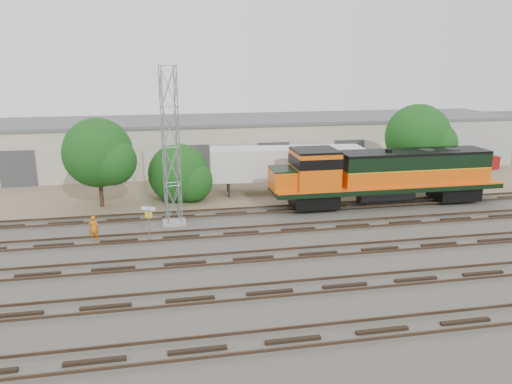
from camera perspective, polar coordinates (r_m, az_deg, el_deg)
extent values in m
plane|color=#47423A|center=(33.34, 5.53, -5.20)|extent=(140.00, 140.00, 0.00)
cube|color=#726047|center=(47.27, 0.41, 0.99)|extent=(80.00, 16.00, 0.02)
cube|color=black|center=(23.13, 14.21, -15.08)|extent=(80.00, 2.40, 0.14)
cube|color=#4C3828|center=(22.48, 15.06, -15.68)|extent=(80.00, 0.08, 0.14)
cube|color=#4C3828|center=(23.65, 13.45, -13.93)|extent=(80.00, 0.08, 0.14)
cube|color=black|center=(26.77, 10.12, -10.48)|extent=(80.00, 2.40, 0.14)
cube|color=#4C3828|center=(26.09, 10.73, -10.89)|extent=(80.00, 0.08, 0.14)
cube|color=#4C3828|center=(27.35, 9.57, -9.56)|extent=(80.00, 0.08, 0.14)
cube|color=black|center=(30.64, 7.12, -6.97)|extent=(80.00, 2.40, 0.14)
cube|color=#4C3828|center=(29.93, 7.57, -7.25)|extent=(80.00, 0.08, 0.14)
cube|color=#4C3828|center=(31.25, 6.70, -6.24)|extent=(80.00, 0.08, 0.14)
cube|color=black|center=(34.67, 4.83, -4.26)|extent=(80.00, 2.40, 0.14)
cube|color=#4C3828|center=(33.94, 5.18, -4.44)|extent=(80.00, 0.08, 0.14)
cube|color=#4C3828|center=(35.30, 4.51, -3.65)|extent=(80.00, 0.08, 0.14)
cube|color=black|center=(38.79, 3.04, -2.10)|extent=(80.00, 2.40, 0.14)
cube|color=#4C3828|center=(38.06, 3.31, -2.23)|extent=(80.00, 0.08, 0.14)
cube|color=#4C3828|center=(39.45, 2.78, -1.59)|extent=(80.00, 0.08, 0.14)
cube|color=beige|center=(54.46, -1.25, 5.55)|extent=(58.00, 10.00, 5.00)
cube|color=#59595B|center=(54.09, -1.27, 8.32)|extent=(58.40, 10.40, 0.30)
cube|color=#999993|center=(57.79, 21.80, 5.03)|extent=(14.00, 0.10, 5.00)
cube|color=#333335|center=(50.56, -25.59, 2.39)|extent=(3.20, 0.12, 3.40)
cube|color=#333335|center=(49.13, -16.54, 2.92)|extent=(3.20, 0.12, 3.40)
cube|color=#333335|center=(48.97, -7.18, 3.40)|extent=(3.20, 0.12, 3.40)
cube|color=#333335|center=(50.11, 2.00, 3.77)|extent=(3.20, 0.12, 3.40)
cube|color=#333335|center=(52.46, 10.57, 4.04)|extent=(3.20, 0.12, 3.40)
cube|color=#333335|center=(55.87, 18.25, 4.20)|extent=(3.20, 0.12, 3.40)
cube|color=black|center=(39.24, 6.60, -0.83)|extent=(3.51, 2.63, 1.10)
cube|color=black|center=(44.32, 21.65, 0.04)|extent=(3.51, 2.63, 1.10)
cube|color=black|center=(41.24, 14.66, 0.62)|extent=(18.64, 3.29, 0.38)
cylinder|color=black|center=(41.41, 14.59, -0.30)|extent=(4.61, 1.21, 1.21)
cube|color=#E2550A|center=(42.03, 17.44, 1.88)|extent=(12.06, 2.85, 1.32)
cube|color=black|center=(41.78, 17.57, 3.49)|extent=(12.06, 2.85, 1.10)
cube|color=black|center=(41.66, 17.64, 4.37)|extent=(12.06, 2.85, 0.22)
cube|color=#E2550A|center=(38.67, 6.71, 2.53)|extent=(3.29, 3.29, 2.85)
cube|color=black|center=(38.37, 6.78, 4.74)|extent=(3.29, 3.29, 0.18)
cube|color=#E2550A|center=(38.14, 3.06, 1.43)|extent=(1.75, 2.63, 1.54)
cube|color=gray|center=(36.39, -9.34, -3.41)|extent=(1.63, 1.63, 0.20)
cylinder|color=gray|center=(35.54, -10.55, 5.29)|extent=(0.08, 0.08, 10.85)
cylinder|color=gray|center=(35.56, -8.94, 5.36)|extent=(0.08, 0.08, 10.85)
cylinder|color=gray|center=(34.56, -10.52, 5.01)|extent=(0.08, 0.08, 10.85)
cylinder|color=gray|center=(34.58, -8.87, 5.09)|extent=(0.08, 0.08, 10.85)
cylinder|color=gray|center=(32.96, -12.12, -3.54)|extent=(0.08, 0.08, 2.36)
cube|color=white|center=(32.66, -12.22, -1.85)|extent=(0.90, 0.43, 0.24)
cube|color=yellow|center=(32.78, -12.18, -2.57)|extent=(0.46, 0.24, 0.38)
imported|color=orange|center=(34.06, -18.05, -3.95)|extent=(0.63, 0.42, 1.69)
cube|color=silver|center=(43.41, 3.48, 3.31)|extent=(13.34, 3.74, 2.73)
cube|color=black|center=(45.03, 9.93, 0.70)|extent=(2.64, 2.73, 1.01)
cube|color=black|center=(42.35, -3.10, 0.20)|extent=(0.15, 0.15, 1.32)
cube|color=black|center=(44.31, -3.25, 0.87)|extent=(0.15, 0.15, 1.32)
cube|color=#161E98|center=(58.57, 23.78, 3.20)|extent=(1.95, 1.89, 1.50)
cube|color=maroon|center=(59.06, 25.13, 3.09)|extent=(1.62, 1.53, 1.40)
cylinder|color=#382619|center=(41.48, -17.28, 0.04)|extent=(0.34, 0.34, 2.48)
sphere|color=#133F12|center=(40.82, -17.62, 4.30)|extent=(5.42, 5.42, 5.42)
sphere|color=#133F12|center=(40.01, -16.14, 3.42)|extent=(3.79, 3.79, 3.79)
cylinder|color=#382619|center=(42.45, -8.74, -0.52)|extent=(0.34, 0.34, 0.46)
sphere|color=#133F12|center=(41.96, -8.85, 2.08)|extent=(5.01, 5.01, 5.01)
sphere|color=#133F12|center=(41.39, -7.39, 1.25)|extent=(3.51, 3.51, 3.51)
cylinder|color=#382619|center=(47.00, 17.66, 1.96)|extent=(0.33, 0.33, 2.84)
sphere|color=#133F12|center=(46.39, 17.99, 6.06)|extent=(5.68, 5.68, 5.68)
sphere|color=#133F12|center=(46.31, 19.67, 5.19)|extent=(3.98, 3.98, 3.98)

